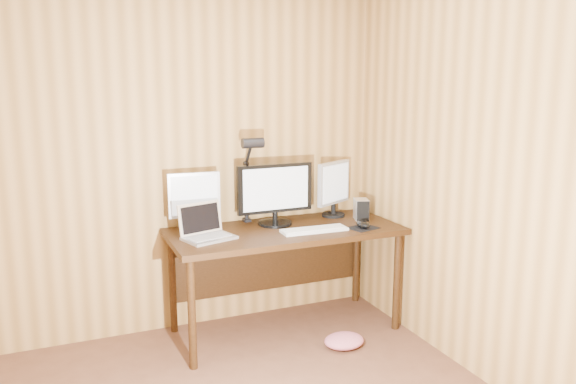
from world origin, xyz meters
TOP-DOWN VIEW (x-y plane):
  - room_shell at (0.00, 0.00)m, footprint 4.00×4.00m
  - desk at (0.93, 1.70)m, footprint 1.60×0.70m
  - monitor_center at (0.91, 1.77)m, footprint 0.56×0.24m
  - monitor_left at (0.35, 1.84)m, footprint 0.35×0.17m
  - monitor_right at (1.41, 1.84)m, footprint 0.34×0.20m
  - laptop at (0.36, 1.62)m, footprint 0.37×0.32m
  - keyboard at (1.09, 1.49)m, footprint 0.46×0.15m
  - mousepad at (1.44, 1.44)m, footprint 0.23×0.21m
  - mouse at (1.44, 1.44)m, footprint 0.12×0.14m
  - hard_drive at (1.55, 1.66)m, footprint 0.13×0.16m
  - phone at (1.19, 1.48)m, footprint 0.07×0.10m
  - speaker at (1.69, 1.85)m, footprint 0.04×0.04m
  - desk_lamp at (0.75, 1.85)m, footprint 0.15×0.22m
  - fabric_pile at (1.19, 1.23)m, footprint 0.29×0.24m

SIDE VIEW (x-z plane):
  - fabric_pile at x=1.19m, z-range 0.00..0.09m
  - desk at x=0.93m, z-range 0.25..1.00m
  - mousepad at x=1.44m, z-range 0.75..0.75m
  - phone at x=1.19m, z-range 0.75..0.76m
  - keyboard at x=1.09m, z-range 0.75..0.77m
  - mouse at x=1.44m, z-range 0.75..0.80m
  - speaker at x=1.69m, z-range 0.75..0.86m
  - laptop at x=0.36m, z-range 0.69..0.92m
  - hard_drive at x=1.55m, z-range 0.75..0.90m
  - monitor_left at x=0.35m, z-range 0.76..1.16m
  - monitor_right at x=1.41m, z-range 0.77..1.18m
  - monitor_center at x=0.91m, z-range 0.76..1.20m
  - desk_lamp at x=0.75m, z-range 0.83..1.49m
  - room_shell at x=0.00m, z-range -0.75..3.25m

